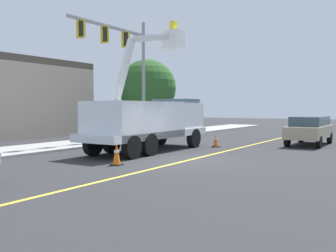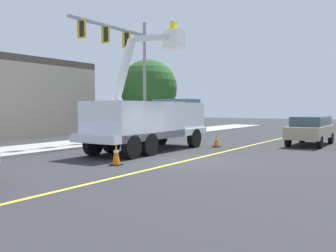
{
  "view_description": "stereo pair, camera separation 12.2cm",
  "coord_description": "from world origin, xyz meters",
  "px_view_note": "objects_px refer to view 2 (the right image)",
  "views": [
    {
      "loc": [
        -14.75,
        -6.94,
        2.27
      ],
      "look_at": [
        0.59,
        1.25,
        1.4
      ],
      "focal_mm": 41.59,
      "sensor_mm": 36.0,
      "label": 1
    },
    {
      "loc": [
        -14.69,
        -7.05,
        2.27
      ],
      "look_at": [
        0.59,
        1.25,
        1.4
      ],
      "focal_mm": 41.59,
      "sensor_mm": 36.0,
      "label": 2
    }
  ],
  "objects_px": {
    "traffic_cone_mid_rear": "(217,141)",
    "traffic_signal_mast": "(124,54)",
    "utility_bucket_truck": "(150,120)",
    "passing_minivan": "(311,129)",
    "traffic_cone_mid_front": "(116,154)"
  },
  "relations": [
    {
      "from": "utility_bucket_truck",
      "to": "passing_minivan",
      "type": "distance_m",
      "value": 9.84
    },
    {
      "from": "traffic_cone_mid_front",
      "to": "traffic_cone_mid_rear",
      "type": "distance_m",
      "value": 8.27
    },
    {
      "from": "passing_minivan",
      "to": "traffic_signal_mast",
      "type": "relative_size",
      "value": 0.61
    },
    {
      "from": "passing_minivan",
      "to": "traffic_cone_mid_rear",
      "type": "relative_size",
      "value": 6.64
    },
    {
      "from": "traffic_cone_mid_rear",
      "to": "traffic_signal_mast",
      "type": "height_order",
      "value": "traffic_signal_mast"
    },
    {
      "from": "passing_minivan",
      "to": "traffic_cone_mid_front",
      "type": "xyz_separation_m",
      "value": [
        -11.91,
        5.4,
        -0.55
      ]
    },
    {
      "from": "utility_bucket_truck",
      "to": "traffic_cone_mid_rear",
      "type": "height_order",
      "value": "utility_bucket_truck"
    },
    {
      "from": "utility_bucket_truck",
      "to": "traffic_cone_mid_front",
      "type": "relative_size",
      "value": 9.81
    },
    {
      "from": "traffic_cone_mid_front",
      "to": "traffic_cone_mid_rear",
      "type": "bearing_deg",
      "value": -6.48
    },
    {
      "from": "utility_bucket_truck",
      "to": "traffic_cone_mid_front",
      "type": "xyz_separation_m",
      "value": [
        -4.77,
        -1.34,
        -1.18
      ]
    },
    {
      "from": "utility_bucket_truck",
      "to": "traffic_cone_mid_rear",
      "type": "bearing_deg",
      "value": -33.39
    },
    {
      "from": "passing_minivan",
      "to": "traffic_cone_mid_rear",
      "type": "height_order",
      "value": "passing_minivan"
    },
    {
      "from": "passing_minivan",
      "to": "traffic_signal_mast",
      "type": "xyz_separation_m",
      "value": [
        -3.38,
        10.94,
        4.65
      ]
    },
    {
      "from": "traffic_cone_mid_front",
      "to": "traffic_cone_mid_rear",
      "type": "xyz_separation_m",
      "value": [
        8.22,
        -0.93,
        -0.06
      ]
    },
    {
      "from": "utility_bucket_truck",
      "to": "traffic_cone_mid_front",
      "type": "distance_m",
      "value": 5.09
    }
  ]
}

